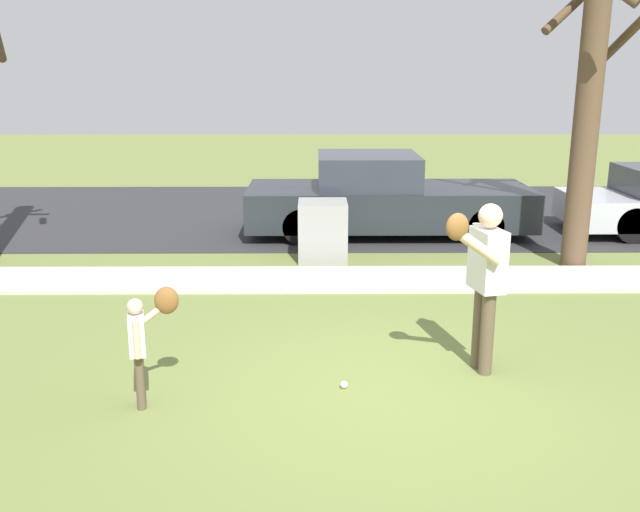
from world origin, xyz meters
The scene contains 9 objects.
ground_plane centered at (0.00, 3.50, 0.00)m, with size 48.00×48.00×0.00m, color olive.
sidewalk_strip centered at (0.00, 3.60, 0.03)m, with size 36.00×1.20×0.06m, color #B2B2AD.
road_surface centered at (0.00, 8.60, 0.01)m, with size 36.00×6.80×0.02m, color #2D2D30.
person_adult centered at (0.93, 0.45, 1.07)m, with size 0.68×0.75×1.74m.
person_child centered at (-2.27, -0.24, 0.70)m, with size 0.45×0.49×1.08m.
baseball centered at (-0.46, 0.06, 0.04)m, with size 0.07×0.07×0.07m, color white.
utility_cabinet centered at (-0.61, 4.82, 0.48)m, with size 0.78×0.76×0.96m, color gray.
street_tree_near centered at (3.33, 4.41, 2.84)m, with size 1.85×1.88×5.35m.
parked_pickup_dark centered at (0.55, 6.63, 0.67)m, with size 5.20×1.95×1.48m.
Camera 1 is at (-0.74, -6.12, 2.99)m, focal length 39.11 mm.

